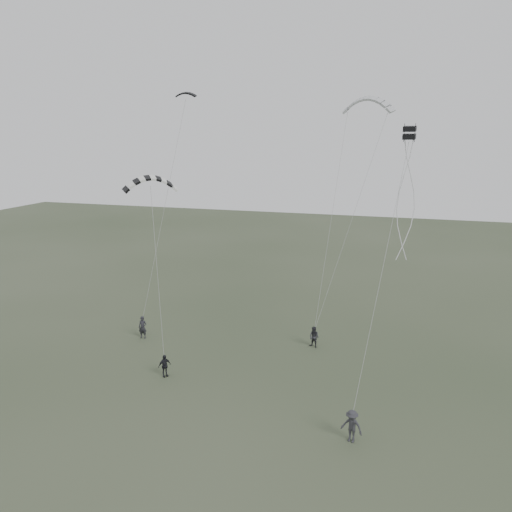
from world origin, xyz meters
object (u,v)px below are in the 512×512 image
(kite_pale_large, at_px, (368,98))
(flyer_right, at_px, (314,337))
(flyer_far, at_px, (352,426))
(kite_box, at_px, (410,133))
(flyer_left, at_px, (143,327))
(flyer_center, at_px, (165,366))
(kite_dark_small, at_px, (186,93))
(kite_striped, at_px, (150,178))

(kite_pale_large, bearing_deg, flyer_right, -99.65)
(flyer_far, xyz_separation_m, kite_box, (1.78, 8.43, 14.27))
(flyer_left, distance_m, flyer_right, 12.89)
(flyer_far, bearing_deg, kite_box, 94.82)
(flyer_center, xyz_separation_m, kite_dark_small, (-2.20, 9.43, 17.30))
(kite_pale_large, relative_size, kite_box, 5.24)
(flyer_left, relative_size, kite_striped, 0.51)
(flyer_left, relative_size, kite_box, 2.33)
(flyer_left, xyz_separation_m, flyer_right, (12.72, 2.06, -0.09))
(flyer_left, height_order, kite_pale_large, kite_pale_large)
(kite_dark_small, relative_size, kite_box, 2.05)
(flyer_center, bearing_deg, kite_striped, 70.50)
(flyer_left, distance_m, kite_striped, 12.18)
(flyer_far, xyz_separation_m, kite_striped, (-13.77, 5.92, 11.51))
(flyer_far, bearing_deg, kite_striped, 173.45)
(flyer_far, relative_size, kite_pale_large, 0.44)
(flyer_right, xyz_separation_m, kite_pale_large, (2.47, 6.46, 16.90))
(flyer_center, height_order, kite_pale_large, kite_pale_large)
(flyer_center, distance_m, kite_box, 20.60)
(flyer_center, distance_m, flyer_far, 12.68)
(flyer_right, relative_size, flyer_far, 0.90)
(kite_striped, bearing_deg, kite_pale_large, 6.02)
(flyer_center, bearing_deg, kite_dark_small, 48.55)
(kite_dark_small, bearing_deg, kite_striped, -94.91)
(kite_pale_large, relative_size, kite_striped, 1.15)
(kite_striped, bearing_deg, kite_dark_small, 58.24)
(kite_box, bearing_deg, kite_pale_large, 116.02)
(flyer_center, bearing_deg, flyer_right, -13.71)
(kite_box, bearing_deg, flyer_center, -154.52)
(kite_dark_small, height_order, kite_pale_large, kite_pale_large)
(flyer_right, bearing_deg, kite_pale_large, 89.20)
(flyer_far, height_order, kite_pale_large, kite_pale_large)
(kite_striped, bearing_deg, flyer_left, 98.15)
(kite_dark_small, height_order, kite_box, kite_dark_small)
(kite_striped, bearing_deg, flyer_right, -10.22)
(flyer_center, distance_m, kite_pale_large, 24.28)
(kite_dark_small, xyz_separation_m, kite_box, (16.13, -4.62, -2.90))
(kite_dark_small, distance_m, kite_box, 17.03)
(flyer_right, distance_m, flyer_center, 10.99)
(kite_dark_small, xyz_separation_m, kite_striped, (0.58, -7.13, -5.66))
(kite_pale_large, xyz_separation_m, kite_box, (3.15, -8.84, -2.55))
(kite_pale_large, xyz_separation_m, kite_striped, (-12.40, -11.35, -5.31))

